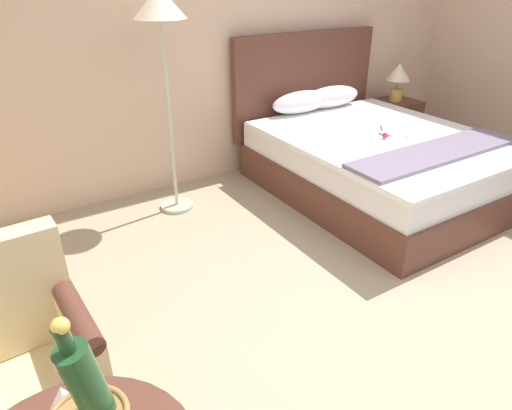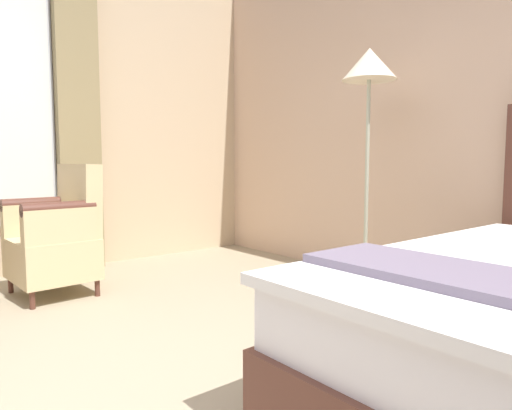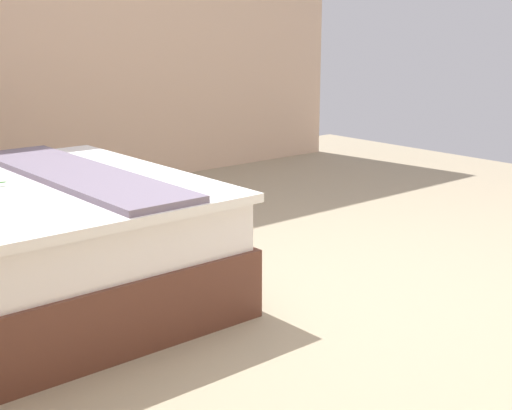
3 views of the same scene
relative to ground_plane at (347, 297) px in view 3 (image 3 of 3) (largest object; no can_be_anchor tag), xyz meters
The scene contains 1 object.
ground_plane is the anchor object (origin of this frame).
Camera 3 is at (-2.18, 2.42, 1.30)m, focal length 50.00 mm.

